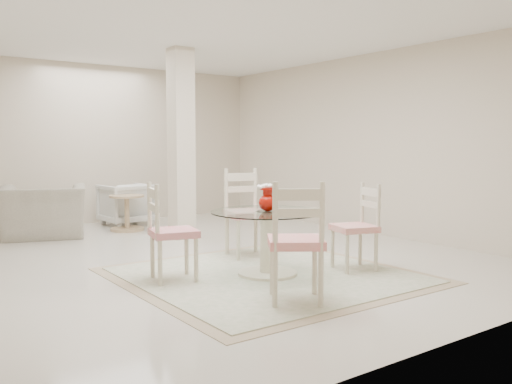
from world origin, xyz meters
TOP-DOWN VIEW (x-y plane):
  - ground at (0.00, 0.00)m, footprint 7.00×7.00m
  - room_shell at (0.00, 0.00)m, footprint 6.02×7.02m
  - column at (0.50, 1.30)m, footprint 0.30×0.30m
  - area_rug at (0.11, -1.27)m, footprint 2.78×2.78m
  - dining_table at (0.11, -1.27)m, footprint 1.16×1.16m
  - red_vase at (0.11, -1.26)m, footprint 0.21×0.18m
  - dining_chair_east at (1.05, -1.65)m, footprint 0.52×0.52m
  - dining_chair_north at (0.49, -0.32)m, footprint 0.55×0.55m
  - dining_chair_west at (-0.83, -0.89)m, footprint 0.52×0.52m
  - dining_chair_south at (-0.29, -2.21)m, footprint 0.64×0.64m
  - recliner_taupe at (-1.11, 2.50)m, footprint 1.41×1.31m
  - armchair_white at (0.33, 2.95)m, footprint 0.80×0.82m
  - side_table at (0.11, 2.38)m, footprint 0.54×0.54m

SIDE VIEW (x-z plane):
  - ground at x=0.00m, z-range 0.00..0.00m
  - area_rug at x=0.11m, z-range 0.00..0.02m
  - side_table at x=0.11m, z-range -0.02..0.54m
  - dining_table at x=0.11m, z-range 0.01..0.67m
  - armchair_white at x=0.33m, z-range 0.00..0.70m
  - recliner_taupe at x=-1.11m, z-range 0.00..0.75m
  - dining_chair_east at x=1.05m, z-range 0.03..1.05m
  - dining_chair_west at x=-0.83m, z-range 0.03..1.10m
  - dining_chair_south at x=-0.29m, z-range 0.03..1.18m
  - dining_chair_north at x=0.49m, z-range 0.03..1.19m
  - red_vase at x=0.11m, z-range 0.66..0.94m
  - column at x=0.50m, z-range 0.00..2.70m
  - room_shell at x=0.00m, z-range 0.50..3.21m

